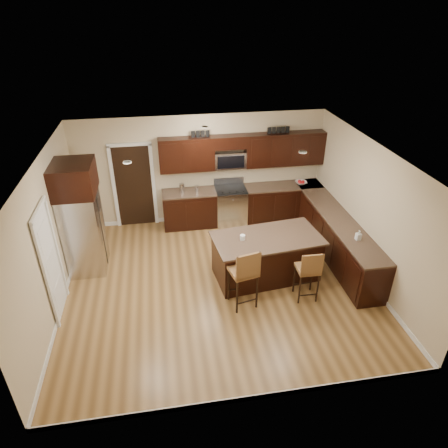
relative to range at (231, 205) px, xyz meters
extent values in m
plane|color=olive|center=(-0.68, -2.45, -0.47)|extent=(6.00, 6.00, 0.00)
plane|color=silver|center=(-0.68, -2.45, 2.23)|extent=(6.00, 6.00, 0.00)
plane|color=#C6B48F|center=(-0.68, 0.30, 0.88)|extent=(6.00, 0.00, 6.00)
plane|color=#C6B48F|center=(-3.68, -2.45, 0.88)|extent=(0.00, 5.50, 5.50)
plane|color=#C6B48F|center=(2.32, -2.45, 0.88)|extent=(0.00, 5.50, 5.50)
cube|color=black|center=(-1.03, 0.00, -0.03)|extent=(1.30, 0.60, 0.88)
cube|color=black|center=(1.35, 0.00, -0.03)|extent=(1.94, 0.60, 0.88)
cube|color=black|center=(2.02, -1.98, -0.03)|extent=(0.60, 3.35, 0.88)
cube|color=brown|center=(-1.03, 0.00, 0.43)|extent=(1.30, 0.63, 0.04)
cube|color=brown|center=(1.35, 0.00, 0.43)|extent=(1.94, 0.63, 0.04)
cube|color=brown|center=(2.02, -1.98, 0.43)|extent=(0.63, 3.35, 0.04)
cube|color=black|center=(-1.03, 0.13, 1.35)|extent=(1.30, 0.33, 0.80)
cube|color=black|center=(1.35, 0.13, 1.35)|extent=(1.94, 0.33, 0.80)
cube|color=black|center=(0.00, 0.13, 1.60)|extent=(0.76, 0.33, 0.30)
cube|color=silver|center=(0.00, 0.00, -0.02)|extent=(0.76, 0.64, 0.90)
cube|color=black|center=(0.00, 0.00, 0.44)|extent=(0.76, 0.60, 0.03)
cube|color=black|center=(0.00, -0.30, -0.02)|extent=(0.65, 0.01, 0.45)
cube|color=silver|center=(0.00, 0.27, 0.55)|extent=(0.76, 0.05, 0.18)
cube|color=silver|center=(0.00, 0.15, 1.15)|extent=(0.76, 0.31, 0.40)
cube|color=black|center=(-2.33, 0.28, 0.56)|extent=(0.85, 0.03, 2.06)
cube|color=white|center=(-3.66, -2.75, 0.55)|extent=(0.03, 0.80, 2.04)
cube|color=black|center=(0.31, -2.35, -0.03)|extent=(2.12, 1.24, 0.88)
cube|color=brown|center=(0.31, -2.35, 0.43)|extent=(2.24, 1.35, 0.04)
cube|color=black|center=(0.31, -2.35, -0.43)|extent=(2.04, 1.15, 0.09)
cube|color=olive|center=(-0.34, -3.13, 0.28)|extent=(0.55, 0.55, 0.07)
cube|color=olive|center=(-0.29, -3.33, 0.52)|extent=(0.46, 0.15, 0.49)
cylinder|color=black|center=(-0.54, -3.33, -0.11)|extent=(0.04, 0.04, 0.71)
cylinder|color=black|center=(-0.14, -3.33, -0.11)|extent=(0.04, 0.04, 0.71)
cylinder|color=black|center=(-0.54, -2.93, -0.11)|extent=(0.04, 0.04, 0.71)
cylinder|color=black|center=(-0.14, -2.93, -0.11)|extent=(0.04, 0.04, 0.71)
cube|color=olive|center=(0.88, -3.13, 0.18)|extent=(0.41, 0.41, 0.06)
cube|color=olive|center=(0.88, -3.31, 0.39)|extent=(0.40, 0.05, 0.43)
cylinder|color=black|center=(0.71, -3.30, -0.16)|extent=(0.03, 0.03, 0.62)
cylinder|color=black|center=(1.06, -3.30, -0.16)|extent=(0.03, 0.03, 0.62)
cylinder|color=black|center=(0.71, -2.96, -0.16)|extent=(0.03, 0.03, 0.62)
cylinder|color=black|center=(1.06, -2.96, -0.16)|extent=(0.03, 0.03, 0.62)
cube|color=silver|center=(-3.30, -1.45, 0.40)|extent=(0.72, 0.87, 1.74)
cube|color=black|center=(-2.94, -1.45, 0.40)|extent=(0.01, 0.02, 1.65)
cylinder|color=silver|center=(-2.91, -1.53, 0.48)|extent=(0.02, 0.02, 0.77)
cylinder|color=silver|center=(-2.91, -1.37, 0.48)|extent=(0.02, 0.02, 0.77)
cube|color=black|center=(-3.30, -1.45, 1.57)|extent=(0.78, 0.93, 0.61)
cube|color=olive|center=(-0.13, -0.96, -0.47)|extent=(0.85, 0.59, 0.01)
imported|color=silver|center=(1.80, 0.00, 0.48)|extent=(0.29, 0.29, 0.07)
imported|color=#B2B2B2|center=(2.02, -2.72, 0.55)|extent=(0.10, 0.10, 0.21)
cylinder|color=silver|center=(-1.19, 0.00, 0.56)|extent=(0.12, 0.12, 0.22)
cylinder|color=silver|center=(-0.83, 0.00, 0.52)|extent=(0.11, 0.11, 0.15)
cylinder|color=white|center=(-0.19, -2.35, 0.50)|extent=(0.10, 0.10, 0.10)
camera|label=1|loc=(-1.63, -8.79, 4.57)|focal=32.00mm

